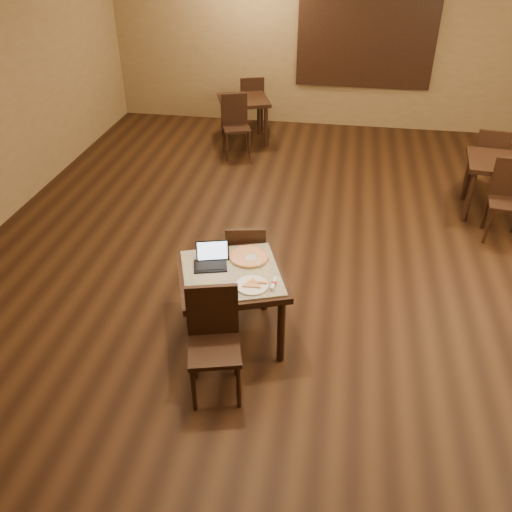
% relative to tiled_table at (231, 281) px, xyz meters
% --- Properties ---
extents(ground, '(10.00, 10.00, 0.00)m').
position_rel_tiled_table_xyz_m(ground, '(0.61, 1.12, -0.66)').
color(ground, black).
rests_on(ground, ground).
extents(wall_back, '(8.00, 0.02, 3.00)m').
position_rel_tiled_table_xyz_m(wall_back, '(0.61, 6.12, 0.84)').
color(wall_back, olive).
rests_on(wall_back, ground).
extents(mural, '(2.34, 0.05, 1.64)m').
position_rel_tiled_table_xyz_m(mural, '(1.11, 6.08, 0.89)').
color(mural, '#245E84').
rests_on(mural, wall_back).
extents(tiled_table, '(1.18, 1.18, 0.76)m').
position_rel_tiled_table_xyz_m(tiled_table, '(0.00, 0.00, 0.00)').
color(tiled_table, black).
rests_on(tiled_table, ground).
extents(chair_main_near, '(0.52, 0.52, 0.98)m').
position_rel_tiled_table_xyz_m(chair_main_near, '(-0.02, -0.62, -0.11)').
color(chair_main_near, black).
rests_on(chair_main_near, ground).
extents(chair_main_far, '(0.45, 0.45, 0.90)m').
position_rel_tiled_table_xyz_m(chair_main_far, '(0.01, 0.62, -0.15)').
color(chair_main_far, black).
rests_on(chair_main_far, ground).
extents(laptop, '(0.34, 0.30, 0.20)m').
position_rel_tiled_table_xyz_m(laptop, '(-0.20, 0.10, 0.16)').
color(laptop, black).
rests_on(laptop, tiled_table).
extents(plate, '(0.28, 0.28, 0.02)m').
position_rel_tiled_table_xyz_m(plate, '(0.22, -0.18, 0.11)').
color(plate, white).
rests_on(plate, tiled_table).
extents(pizza_slice, '(0.19, 0.19, 0.02)m').
position_rel_tiled_table_xyz_m(pizza_slice, '(0.22, -0.18, 0.13)').
color(pizza_slice, beige).
rests_on(pizza_slice, plate).
extents(pizza_pan, '(0.36, 0.36, 0.01)m').
position_rel_tiled_table_xyz_m(pizza_pan, '(0.12, 0.24, 0.11)').
color(pizza_pan, silver).
rests_on(pizza_pan, tiled_table).
extents(pizza_whole, '(0.36, 0.36, 0.03)m').
position_rel_tiled_table_xyz_m(pizza_whole, '(0.12, 0.24, 0.12)').
color(pizza_whole, beige).
rests_on(pizza_whole, pizza_pan).
extents(spatula, '(0.14, 0.25, 0.01)m').
position_rel_tiled_table_xyz_m(spatula, '(0.14, 0.22, 0.13)').
color(spatula, silver).
rests_on(spatula, pizza_whole).
extents(napkin_roll, '(0.05, 0.17, 0.04)m').
position_rel_tiled_table_xyz_m(napkin_roll, '(0.40, -0.14, 0.12)').
color(napkin_roll, white).
rests_on(napkin_roll, tiled_table).
extents(other_table_a, '(0.88, 0.88, 0.75)m').
position_rel_tiled_table_xyz_m(other_table_a, '(2.89, 3.01, -0.04)').
color(other_table_a, black).
rests_on(other_table_a, ground).
extents(other_table_a_chair_near, '(0.46, 0.46, 0.97)m').
position_rel_tiled_table_xyz_m(other_table_a_chair_near, '(2.89, 2.44, -0.11)').
color(other_table_a_chair_near, black).
rests_on(other_table_a_chair_near, ground).
extents(other_table_a_chair_far, '(0.46, 0.46, 0.97)m').
position_rel_tiled_table_xyz_m(other_table_a_chair_far, '(2.88, 3.57, -0.11)').
color(other_table_a_chair_far, black).
rests_on(other_table_a_chair_far, ground).
extents(other_table_b, '(1.02, 1.02, 0.75)m').
position_rel_tiled_table_xyz_m(other_table_b, '(-0.83, 5.01, -0.04)').
color(other_table_b, black).
rests_on(other_table_b, ground).
extents(other_table_b_chair_near, '(0.54, 0.54, 0.97)m').
position_rel_tiled_table_xyz_m(other_table_b_chair_near, '(-0.86, 4.44, -0.11)').
color(other_table_b_chair_near, black).
rests_on(other_table_b_chair_near, ground).
extents(other_table_b_chair_far, '(0.54, 0.54, 0.97)m').
position_rel_tiled_table_xyz_m(other_table_b_chair_far, '(-0.80, 5.58, -0.11)').
color(other_table_b_chair_far, black).
rests_on(other_table_b_chair_far, ground).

